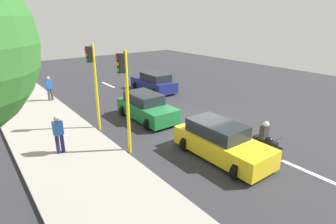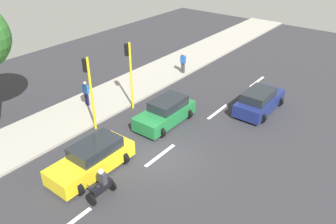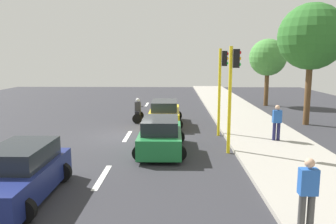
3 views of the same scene
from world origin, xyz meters
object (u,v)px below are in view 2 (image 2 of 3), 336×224
object	(u,v)px
pedestrian_near_signal	(183,62)
traffic_light_midblock	(129,66)
car_dark_blue	(259,101)
traffic_light_corner	(89,84)
motorcycle	(101,186)
pedestrian_by_tree	(86,92)
car_green	(166,112)
car_yellow_cab	(92,159)

from	to	relation	value
pedestrian_near_signal	traffic_light_midblock	bearing A→B (deg)	95.06
car_dark_blue	traffic_light_corner	bearing A→B (deg)	49.52
motorcycle	pedestrian_near_signal	xyz separation A→B (m)	(5.32, -13.66, 0.42)
motorcycle	pedestrian_by_tree	xyz separation A→B (m)	(7.17, -5.25, 0.42)
car_dark_blue	pedestrian_near_signal	bearing A→B (deg)	-14.41
car_dark_blue	traffic_light_midblock	world-z (taller)	traffic_light_midblock
pedestrian_by_tree	traffic_light_midblock	world-z (taller)	traffic_light_midblock
car_green	car_dark_blue	world-z (taller)	same
pedestrian_near_signal	traffic_light_midblock	distance (m)	6.96
car_yellow_cab	traffic_light_midblock	size ratio (longest dim) A/B	0.98
traffic_light_corner	traffic_light_midblock	size ratio (longest dim) A/B	1.00
pedestrian_near_signal	car_yellow_cab	bearing A→B (deg)	105.84
car_dark_blue	traffic_light_midblock	xyz separation A→B (m)	(6.86, 4.77, 2.22)
car_yellow_cab	traffic_light_corner	distance (m)	4.61
pedestrian_by_tree	pedestrian_near_signal	bearing A→B (deg)	-102.42
pedestrian_near_signal	pedestrian_by_tree	bearing A→B (deg)	77.58
pedestrian_by_tree	traffic_light_corner	world-z (taller)	traffic_light_corner
car_green	traffic_light_midblock	world-z (taller)	traffic_light_midblock
motorcycle	traffic_light_midblock	xyz separation A→B (m)	(4.73, -6.98, 2.29)
car_dark_blue	traffic_light_corner	world-z (taller)	traffic_light_corner
car_yellow_cab	pedestrian_near_signal	distance (m)	13.17
pedestrian_near_signal	traffic_light_corner	world-z (taller)	traffic_light_corner
car_yellow_cab	traffic_light_midblock	bearing A→B (deg)	-63.34
pedestrian_by_tree	motorcycle	bearing A→B (deg)	143.77
car_green	motorcycle	bearing A→B (deg)	104.29
pedestrian_near_signal	pedestrian_by_tree	distance (m)	8.60
car_dark_blue	pedestrian_near_signal	size ratio (longest dim) A/B	2.48
traffic_light_midblock	pedestrian_near_signal	bearing A→B (deg)	-84.94
car_dark_blue	pedestrian_near_signal	distance (m)	7.70
motorcycle	pedestrian_by_tree	size ratio (longest dim) A/B	0.91
car_green	pedestrian_near_signal	bearing A→B (deg)	-62.33
traffic_light_corner	traffic_light_midblock	xyz separation A→B (m)	(0.00, -3.27, 0.00)
motorcycle	traffic_light_corner	size ratio (longest dim) A/B	0.34
car_dark_blue	traffic_light_midblock	distance (m)	8.64
motorcycle	car_yellow_cab	bearing A→B (deg)	-29.99
car_green	car_yellow_cab	bearing A→B (deg)	90.14
car_yellow_cab	motorcycle	bearing A→B (deg)	150.01
motorcycle	pedestrian_by_tree	distance (m)	8.90
car_green	traffic_light_midblock	size ratio (longest dim) A/B	0.92
car_green	motorcycle	distance (m)	7.05
traffic_light_midblock	traffic_light_corner	bearing A→B (deg)	90.00
car_dark_blue	traffic_light_midblock	size ratio (longest dim) A/B	0.93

